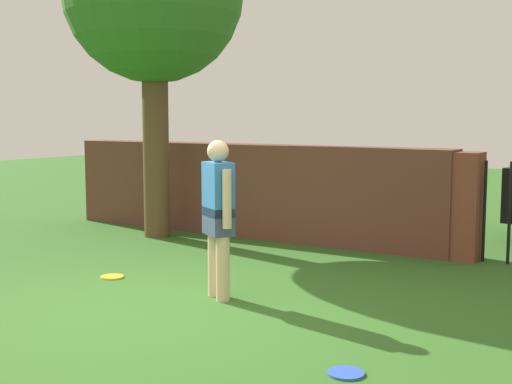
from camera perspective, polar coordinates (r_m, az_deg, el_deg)
ground_plane at (r=6.72m, az=-8.50°, el=-9.75°), size 40.00×40.00×0.00m
brick_wall at (r=10.58m, az=-0.82°, el=0.17°), size 6.52×0.50×1.43m
person at (r=6.88m, az=-3.18°, el=-1.66°), size 0.47×0.38×1.62m
frisbee_blue at (r=5.13m, az=7.55°, el=-14.83°), size 0.27×0.27×0.02m
frisbee_yellow at (r=8.09m, az=-11.97°, el=-6.97°), size 0.27×0.27×0.02m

